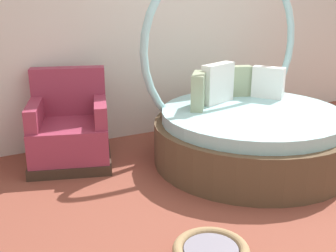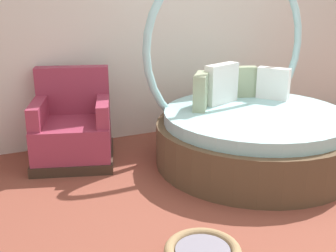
% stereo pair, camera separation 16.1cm
% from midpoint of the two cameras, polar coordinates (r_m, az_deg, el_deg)
% --- Properties ---
extents(ground_plane, '(8.00, 8.00, 0.02)m').
position_cam_midpoint_polar(ground_plane, '(3.82, 16.22, -9.46)').
color(ground_plane, brown).
extents(back_wall, '(8.00, 0.12, 2.98)m').
position_cam_midpoint_polar(back_wall, '(5.16, 1.92, 15.71)').
color(back_wall, silver).
rests_on(back_wall, ground_plane).
extents(round_daybed, '(1.99, 1.99, 2.11)m').
position_cam_midpoint_polar(round_daybed, '(4.38, 12.15, 0.14)').
color(round_daybed, brown).
rests_on(round_daybed, ground_plane).
extents(red_armchair, '(1.00, 1.00, 0.94)m').
position_cam_midpoint_polar(red_armchair, '(4.42, -11.80, -0.48)').
color(red_armchair, '#38281E').
rests_on(red_armchair, ground_plane).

